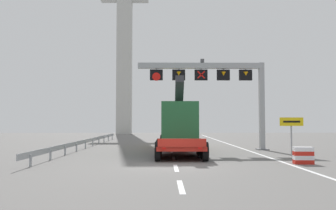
{
  "coord_description": "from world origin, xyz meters",
  "views": [
    {
      "loc": [
        -0.38,
        -18.12,
        2.21
      ],
      "look_at": [
        -0.09,
        7.92,
        3.5
      ],
      "focal_mm": 37.53,
      "sensor_mm": 36.0,
      "label": 1
    }
  ],
  "objects": [
    {
      "name": "lane_markings",
      "position": [
        0.2,
        18.5,
        0.01
      ],
      "size": [
        0.2,
        51.59,
        0.01
      ],
      "color": "silver",
      "rests_on": "ground"
    },
    {
      "name": "crash_barrier_striped",
      "position": [
        7.02,
        0.54,
        0.45
      ],
      "size": [
        1.03,
        0.57,
        0.9
      ],
      "color": "red",
      "rests_on": "ground"
    },
    {
      "name": "ground",
      "position": [
        0.0,
        0.0,
        0.0
      ],
      "size": [
        112.0,
        112.0,
        0.0
      ],
      "primitive_type": "plane",
      "color": "slate"
    },
    {
      "name": "edge_line_right",
      "position": [
        6.2,
        12.0,
        0.01
      ],
      "size": [
        0.2,
        63.0,
        0.01
      ],
      "primitive_type": "cube",
      "color": "silver",
      "rests_on": "ground"
    },
    {
      "name": "bridge_pylon_distant",
      "position": [
        -7.9,
        47.78,
        21.29
      ],
      "size": [
        9.0,
        2.0,
        41.78
      ],
      "color": "#B7B7B2",
      "rests_on": "ground"
    },
    {
      "name": "exit_sign_yellow",
      "position": [
        7.95,
        4.74,
        1.93
      ],
      "size": [
        1.54,
        0.15,
        2.53
      ],
      "color": "#9EA0A5",
      "rests_on": "ground"
    },
    {
      "name": "guardrail_left",
      "position": [
        -7.09,
        13.28,
        0.56
      ],
      "size": [
        0.13,
        30.56,
        0.76
      ],
      "color": "#999EA3",
      "rests_on": "ground"
    },
    {
      "name": "overhead_lane_gantry",
      "position": [
        3.98,
        10.18,
        5.67
      ],
      "size": [
        10.5,
        0.9,
        7.35
      ],
      "color": "#9EA0A5",
      "rests_on": "ground"
    },
    {
      "name": "heavy_haul_truck_red",
      "position": [
        0.7,
        9.25,
        1.99
      ],
      "size": [
        3.14,
        14.09,
        5.3
      ],
      "color": "red",
      "rests_on": "ground"
    }
  ]
}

